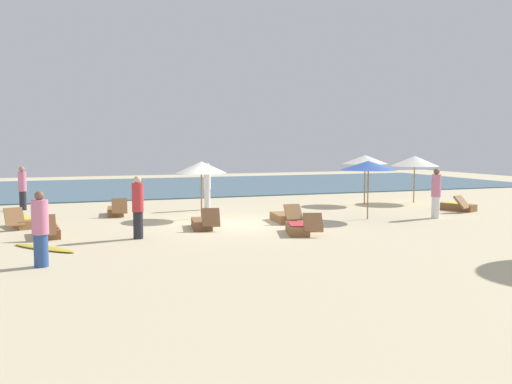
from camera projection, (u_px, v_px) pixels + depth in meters
name	position (u px, v px, depth m)	size (l,w,h in m)	color
ground_plane	(236.00, 224.00, 19.32)	(60.00, 60.00, 0.00)	beige
ocean_water	(152.00, 187.00, 35.23)	(48.00, 16.00, 0.06)	#3D6075
umbrella_0	(368.00, 165.00, 20.40)	(2.06, 2.06, 2.14)	olive
umbrella_1	(415.00, 161.00, 26.03)	(2.19, 2.19, 2.18)	olive
umbrella_2	(201.00, 167.00, 20.60)	(1.86, 1.86, 2.11)	olive
umbrella_3	(365.00, 159.00, 25.38)	(2.01, 2.01, 2.23)	olive
lounger_0	(299.00, 228.00, 17.27)	(1.07, 1.78, 0.69)	brown
lounger_1	(48.00, 231.00, 16.72)	(0.72, 1.69, 0.74)	brown
lounger_2	(22.00, 222.00, 18.56)	(1.05, 1.76, 0.73)	olive
lounger_3	(284.00, 217.00, 19.85)	(0.78, 1.75, 0.68)	olive
lounger_4	(203.00, 223.00, 18.35)	(0.87, 1.74, 0.72)	brown
lounger_5	(457.00, 206.00, 23.12)	(1.21, 1.79, 0.68)	brown
lounger_6	(116.00, 211.00, 21.65)	(0.76, 1.74, 0.70)	brown
person_0	(138.00, 207.00, 16.33)	(0.44, 0.44, 1.84)	#26262D
person_1	(436.00, 193.00, 20.79)	(0.40, 0.40, 1.84)	white
person_2	(207.00, 185.00, 23.42)	(0.40, 0.40, 1.96)	white
person_4	(22.00, 188.00, 23.23)	(0.35, 0.35, 1.81)	#26262D
person_5	(40.00, 229.00, 12.64)	(0.43, 0.43, 1.72)	#2D4C8C
surfboard	(44.00, 248.00, 14.80)	(1.77, 2.03, 0.07)	gold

